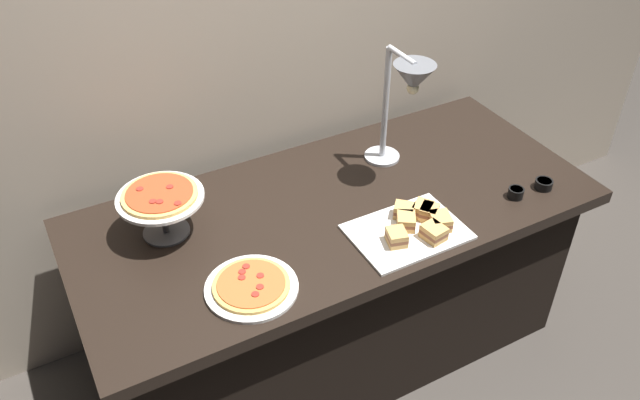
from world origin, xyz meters
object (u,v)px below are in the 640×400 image
sauce_cup_near (544,184)px  sauce_cup_far (516,193)px  pizza_plate_front (251,286)px  heat_lamp (408,87)px  sandwich_platter (415,225)px  pizza_plate_center (161,200)px

sauce_cup_near → sauce_cup_far: (-0.13, 0.01, 0.00)m
pizza_plate_front → sauce_cup_far: size_ratio=5.11×
heat_lamp → sandwich_platter: (-0.15, -0.31, -0.35)m
heat_lamp → sauce_cup_near: 0.64m
pizza_plate_center → sandwich_platter: size_ratio=0.75×
sandwich_platter → sauce_cup_far: size_ratio=6.75×
sauce_cup_far → heat_lamp: bearing=131.7°
heat_lamp → sauce_cup_far: size_ratio=8.41×
pizza_plate_front → pizza_plate_center: size_ratio=1.01×
sauce_cup_near → sauce_cup_far: bearing=177.2°
heat_lamp → sauce_cup_near: size_ratio=7.30×
heat_lamp → sandwich_platter: bearing=-115.8°
pizza_plate_front → pizza_plate_center: pizza_plate_center is taller
sauce_cup_far → pizza_plate_front: bearing=178.5°
sauce_cup_near → sandwich_platter: bearing=177.4°
sauce_cup_far → sandwich_platter: bearing=177.4°
heat_lamp → sauce_cup_far: 0.56m
pizza_plate_front → sauce_cup_far: bearing=-1.5°
pizza_plate_front → sauce_cup_near: size_ratio=4.43×
pizza_plate_center → sauce_cup_near: (1.32, -0.42, -0.12)m
pizza_plate_center → sauce_cup_near: pizza_plate_center is taller
sauce_cup_near → sauce_cup_far: 0.13m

